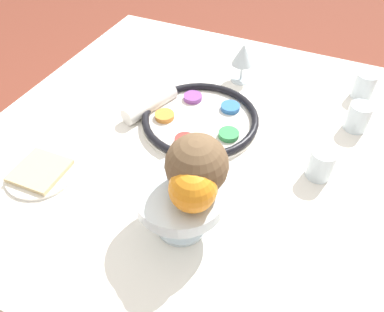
# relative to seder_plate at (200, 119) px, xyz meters

# --- Properties ---
(ground_plane) EXTENTS (8.00, 8.00, 0.00)m
(ground_plane) POSITION_rel_seder_plate_xyz_m (0.06, -0.01, -0.73)
(ground_plane) COLOR brown
(dining_table) EXTENTS (1.15, 1.08, 0.72)m
(dining_table) POSITION_rel_seder_plate_xyz_m (0.06, -0.01, -0.37)
(dining_table) COLOR white
(dining_table) RESTS_ON ground_plane
(seder_plate) EXTENTS (0.32, 0.32, 0.03)m
(seder_plate) POSITION_rel_seder_plate_xyz_m (0.00, 0.00, 0.00)
(seder_plate) COLOR silver
(seder_plate) RESTS_ON dining_table
(wine_glass) EXTENTS (0.07, 0.07, 0.12)m
(wine_glass) POSITION_rel_seder_plate_xyz_m (-0.25, 0.03, 0.07)
(wine_glass) COLOR silver
(wine_glass) RESTS_ON dining_table
(fruit_stand) EXTENTS (0.18, 0.18, 0.12)m
(fruit_stand) POSITION_rel_seder_plate_xyz_m (0.33, 0.10, 0.08)
(fruit_stand) COLOR silver
(fruit_stand) RESTS_ON dining_table
(orange_fruit) EXTENTS (0.09, 0.09, 0.09)m
(orange_fruit) POSITION_rel_seder_plate_xyz_m (0.35, 0.14, 0.15)
(orange_fruit) COLOR orange
(orange_fruit) RESTS_ON fruit_stand
(coconut) EXTENTS (0.12, 0.12, 0.12)m
(coconut) POSITION_rel_seder_plate_xyz_m (0.31, 0.12, 0.16)
(coconut) COLOR brown
(coconut) RESTS_ON fruit_stand
(bread_plate) EXTENTS (0.17, 0.17, 0.02)m
(bread_plate) POSITION_rel_seder_plate_xyz_m (0.34, -0.27, -0.01)
(bread_plate) COLOR silver
(bread_plate) RESTS_ON dining_table
(napkin_roll) EXTENTS (0.18, 0.10, 0.05)m
(napkin_roll) POSITION_rel_seder_plate_xyz_m (0.01, -0.15, 0.01)
(napkin_roll) COLOR white
(napkin_roll) RESTS_ON dining_table
(cup_near) EXTENTS (0.06, 0.06, 0.08)m
(cup_near) POSITION_rel_seder_plate_xyz_m (-0.15, 0.40, 0.02)
(cup_near) COLOR silver
(cup_near) RESTS_ON dining_table
(cup_mid) EXTENTS (0.06, 0.06, 0.08)m
(cup_mid) POSITION_rel_seder_plate_xyz_m (0.06, 0.34, 0.02)
(cup_mid) COLOR silver
(cup_mid) RESTS_ON dining_table
(cup_far) EXTENTS (0.06, 0.06, 0.08)m
(cup_far) POSITION_rel_seder_plate_xyz_m (-0.32, 0.39, 0.02)
(cup_far) COLOR silver
(cup_far) RESTS_ON dining_table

